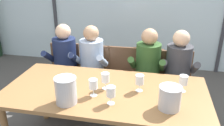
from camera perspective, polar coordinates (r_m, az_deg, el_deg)
name	(u,v)px	position (r m, az deg, el deg)	size (l,w,h in m)	color
ground	(121,102)	(3.65, 2.11, -9.33)	(14.00, 14.00, 0.00)	#4C4742
window_glass_panel	(135,1)	(4.62, 5.60, 14.70)	(7.26, 0.03, 2.60)	silver
dining_table	(105,96)	(2.46, -1.68, -7.95)	(2.06, 1.00, 0.76)	olive
chair_near_curtain	(64,69)	(3.53, -11.43, -1.54)	(0.48, 0.48, 0.88)	brown
chair_left_of_center	(93,71)	(3.41, -4.59, -2.02)	(0.50, 0.50, 0.88)	brown
chair_center	(121,74)	(3.31, 2.12, -2.71)	(0.45, 0.45, 0.88)	brown
chair_right_of_center	(146,76)	(3.30, 8.26, -3.09)	(0.45, 0.45, 0.88)	brown
chair_near_window_right	(176,79)	(3.28, 15.22, -3.85)	(0.48, 0.48, 0.88)	brown
person_navy_polo	(63,62)	(3.35, -11.67, 0.30)	(0.47, 0.62, 1.20)	#192347
person_pale_blue_shirt	(90,64)	(3.22, -5.30, -0.23)	(0.48, 0.62, 1.20)	#9EB2D1
person_olive_shirt	(147,69)	(3.09, 8.47, -1.36)	(0.47, 0.62, 1.20)	#2D5123
person_charcoal_jacket	(178,71)	(3.10, 15.66, -1.92)	(0.46, 0.61, 1.20)	#38383D
ice_bucket_primary	(170,97)	(2.13, 13.81, -8.06)	(0.20, 0.20, 0.22)	#B7B7BC
ice_bucket_secondary	(66,90)	(2.18, -11.09, -6.42)	(0.20, 0.20, 0.26)	#B7B7BC
wine_glass_by_left_taster	(140,80)	(2.36, 6.70, -4.17)	(0.08, 0.08, 0.17)	silver
wine_glass_near_bucket	(183,81)	(2.44, 16.87, -4.14)	(0.08, 0.08, 0.17)	silver
wine_glass_center_pour	(93,84)	(2.26, -4.55, -5.17)	(0.08, 0.08, 0.17)	silver
wine_glass_by_right_taster	(105,78)	(2.38, -1.62, -3.62)	(0.08, 0.08, 0.17)	silver
wine_glass_spare_empty	(111,92)	(2.14, -0.27, -7.09)	(0.08, 0.08, 0.17)	silver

